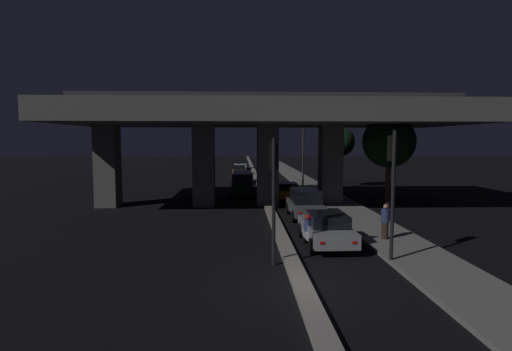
# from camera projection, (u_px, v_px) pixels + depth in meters

# --- Properties ---
(ground_plane) EXTENTS (200.00, 200.00, 0.00)m
(ground_plane) POSITION_uv_depth(u_px,v_px,m) (301.00, 288.00, 12.71)
(ground_plane) COLOR black
(median_divider) EXTENTS (0.59, 126.00, 0.22)m
(median_divider) POSITION_uv_depth(u_px,v_px,m) (257.00, 179.00, 47.53)
(median_divider) COLOR gray
(median_divider) RESTS_ON ground_plane
(sidewalk_right) EXTENTS (2.86, 126.00, 0.16)m
(sidewalk_right) POSITION_uv_depth(u_px,v_px,m) (310.00, 185.00, 40.77)
(sidewalk_right) COLOR gray
(sidewalk_right) RESTS_ON ground_plane
(elevated_overpass) EXTENTS (28.22, 11.84, 8.08)m
(elevated_overpass) POSITION_uv_depth(u_px,v_px,m) (263.00, 120.00, 28.30)
(elevated_overpass) COLOR #5B5956
(elevated_overpass) RESTS_ON ground_plane
(traffic_light_left_of_median) EXTENTS (0.30, 0.49, 4.78)m
(traffic_light_left_of_median) POSITION_uv_depth(u_px,v_px,m) (274.00, 179.00, 14.89)
(traffic_light_left_of_median) COLOR black
(traffic_light_left_of_median) RESTS_ON ground_plane
(traffic_light_right_of_median) EXTENTS (0.30, 0.49, 5.08)m
(traffic_light_right_of_median) POSITION_uv_depth(u_px,v_px,m) (393.00, 173.00, 15.04)
(traffic_light_right_of_median) COLOR black
(traffic_light_right_of_median) RESTS_ON ground_plane
(street_lamp) EXTENTS (2.51, 0.32, 7.93)m
(street_lamp) POSITION_uv_depth(u_px,v_px,m) (300.00, 140.00, 39.54)
(street_lamp) COLOR #2D2D30
(street_lamp) RESTS_ON ground_plane
(car_silver_lead) EXTENTS (2.03, 4.53, 1.47)m
(car_silver_lead) POSITION_uv_depth(u_px,v_px,m) (326.00, 228.00, 17.91)
(car_silver_lead) COLOR gray
(car_silver_lead) RESTS_ON ground_plane
(car_grey_second) EXTENTS (2.01, 4.03, 1.76)m
(car_grey_second) POSITION_uv_depth(u_px,v_px,m) (305.00, 203.00, 24.12)
(car_grey_second) COLOR #515459
(car_grey_second) RESTS_ON ground_plane
(car_taxi_yellow_third) EXTENTS (1.99, 4.21, 1.36)m
(car_taxi_yellow_third) POSITION_uv_depth(u_px,v_px,m) (287.00, 191.00, 31.45)
(car_taxi_yellow_third) COLOR gold
(car_taxi_yellow_third) RESTS_ON ground_plane
(car_dark_green_lead_oncoming) EXTENTS (2.09, 4.04, 1.96)m
(car_dark_green_lead_oncoming) POSITION_uv_depth(u_px,v_px,m) (243.00, 184.00, 33.52)
(car_dark_green_lead_oncoming) COLOR black
(car_dark_green_lead_oncoming) RESTS_ON ground_plane
(car_black_second_oncoming) EXTENTS (1.95, 4.38, 1.41)m
(car_black_second_oncoming) POSITION_uv_depth(u_px,v_px,m) (240.00, 177.00, 43.41)
(car_black_second_oncoming) COLOR black
(car_black_second_oncoming) RESTS_ON ground_plane
(car_taxi_yellow_third_oncoming) EXTENTS (1.95, 4.18, 1.35)m
(car_taxi_yellow_third_oncoming) POSITION_uv_depth(u_px,v_px,m) (240.00, 170.00, 52.78)
(car_taxi_yellow_third_oncoming) COLOR gold
(car_taxi_yellow_third_oncoming) RESTS_ON ground_plane
(car_white_fourth_oncoming) EXTENTS (2.08, 4.25, 1.47)m
(car_white_fourth_oncoming) POSITION_uv_depth(u_px,v_px,m) (240.00, 165.00, 63.87)
(car_white_fourth_oncoming) COLOR silver
(car_white_fourth_oncoming) RESTS_ON ground_plane
(motorcycle_white_filtering_near) EXTENTS (0.34, 1.96, 1.43)m
(motorcycle_white_filtering_near) POSITION_uv_depth(u_px,v_px,m) (308.00, 233.00, 17.66)
(motorcycle_white_filtering_near) COLOR black
(motorcycle_white_filtering_near) RESTS_ON ground_plane
(pedestrian_on_sidewalk) EXTENTS (0.38, 0.38, 1.61)m
(pedestrian_on_sidewalk) POSITION_uv_depth(u_px,v_px,m) (385.00, 222.00, 18.36)
(pedestrian_on_sidewalk) COLOR #2D261E
(pedestrian_on_sidewalk) RESTS_ON sidewalk_right
(roadside_tree_kerbside_near) EXTENTS (3.56, 3.56, 6.38)m
(roadside_tree_kerbside_near) POSITION_uv_depth(u_px,v_px,m) (389.00, 142.00, 27.19)
(roadside_tree_kerbside_near) COLOR #38281C
(roadside_tree_kerbside_near) RESTS_ON ground_plane
(roadside_tree_kerbside_mid) EXTENTS (2.89, 2.89, 5.98)m
(roadside_tree_kerbside_mid) POSITION_uv_depth(u_px,v_px,m) (340.00, 142.00, 39.24)
(roadside_tree_kerbside_mid) COLOR #2D2116
(roadside_tree_kerbside_mid) RESTS_ON ground_plane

